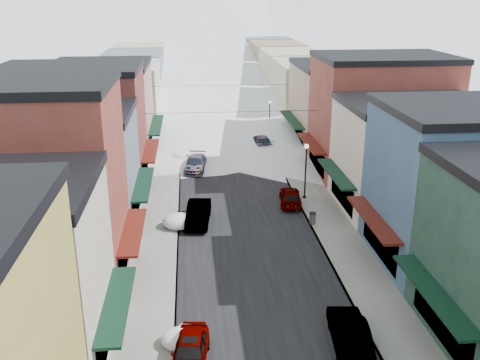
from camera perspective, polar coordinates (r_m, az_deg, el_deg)
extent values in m
cube|color=black|center=(71.73, -2.18, 5.81)|extent=(10.00, 160.00, 0.01)
cube|color=gray|center=(71.66, -7.49, 5.71)|extent=(3.20, 160.00, 0.15)
cube|color=gray|center=(72.37, 3.07, 5.98)|extent=(3.20, 160.00, 0.15)
cube|color=slate|center=(71.62, -6.24, 5.75)|extent=(0.10, 160.00, 0.15)
cube|color=slate|center=(72.16, 1.84, 5.96)|extent=(0.10, 160.00, 0.15)
cube|color=black|center=(26.31, -13.03, -12.73)|extent=(1.20, 6.80, 0.15)
cube|color=maroon|center=(33.50, -22.13, -1.17)|extent=(11.00, 8.00, 12.00)
cube|color=black|center=(31.99, -23.56, 9.36)|extent=(11.20, 8.20, 0.50)
cube|color=#56170E|center=(33.31, -11.38, -5.39)|extent=(1.20, 6.80, 0.15)
cube|color=slate|center=(41.69, -18.06, 0.71)|extent=(10.00, 9.00, 8.50)
cube|color=black|center=(40.54, -18.73, 6.74)|extent=(10.20, 9.20, 0.50)
cube|color=black|center=(41.15, -10.29, -0.41)|extent=(1.20, 7.65, 0.15)
cube|color=maroon|center=(50.08, -17.22, 5.07)|extent=(12.00, 9.00, 10.50)
cube|color=black|center=(49.08, -17.87, 11.29)|extent=(12.20, 9.20, 0.50)
cube|color=#56170E|center=(49.68, -9.52, 3.12)|extent=(1.20, 7.65, 0.15)
cube|color=tan|center=(59.60, -14.41, 7.05)|extent=(10.00, 11.00, 9.50)
cube|color=black|center=(58.77, -14.83, 11.81)|extent=(10.20, 11.20, 0.50)
cube|color=black|center=(59.33, -8.92, 5.84)|extent=(1.20, 9.35, 0.15)
cube|color=black|center=(28.08, 19.94, -11.26)|extent=(1.20, 7.65, 0.15)
cube|color=#345576|center=(37.03, 22.41, -0.94)|extent=(10.00, 9.00, 10.00)
cube|color=black|center=(35.67, 23.49, 6.98)|extent=(10.20, 9.20, 0.50)
cube|color=#56170E|center=(35.47, 13.97, -4.01)|extent=(1.20, 7.65, 0.15)
cube|color=beige|center=(45.15, 17.76, 2.16)|extent=(11.00, 9.00, 8.50)
cube|color=black|center=(44.09, 18.36, 7.74)|extent=(11.20, 9.20, 0.50)
cube|color=black|center=(43.47, 10.19, 0.68)|extent=(1.20, 7.65, 0.15)
cube|color=maroon|center=(53.10, 14.72, 6.37)|extent=(12.00, 9.00, 11.00)
cube|color=black|center=(52.15, 15.27, 12.53)|extent=(12.20, 9.20, 0.50)
cube|color=#56170E|center=(51.79, 7.60, 3.89)|extent=(1.20, 7.65, 0.15)
cube|color=tan|center=(62.29, 10.70, 7.62)|extent=(10.00, 11.00, 9.00)
cube|color=black|center=(61.51, 10.98, 11.94)|extent=(10.20, 11.20, 0.50)
cube|color=black|center=(61.27, 5.55, 6.42)|extent=(1.20, 9.35, 0.15)
cube|color=gray|center=(73.26, -12.25, 8.87)|extent=(9.00, 13.00, 8.00)
cube|color=gray|center=(74.57, 7.45, 9.33)|extent=(9.00, 13.00, 8.00)
cube|color=gray|center=(86.99, -11.25, 10.58)|extent=(9.00, 13.00, 8.00)
cube|color=gray|center=(88.10, 5.45, 10.97)|extent=(9.00, 13.00, 8.00)
cube|color=gray|center=(100.79, -10.51, 11.81)|extent=(9.00, 13.00, 8.00)
cube|color=gray|center=(101.75, 3.97, 12.16)|extent=(9.00, 13.00, 8.00)
cube|color=gray|center=(114.64, -9.95, 12.75)|extent=(9.00, 13.00, 8.00)
cube|color=gray|center=(115.48, 2.83, 13.06)|extent=(9.00, 13.00, 8.00)
cube|color=silver|center=(234.86, -4.68, 16.81)|extent=(360.00, 40.00, 12.00)
cylinder|color=black|center=(50.89, -0.94, 7.27)|extent=(16.40, 0.04, 0.04)
cylinder|color=black|center=(65.59, -1.99, 10.04)|extent=(16.40, 0.04, 0.04)
imported|color=#96989E|center=(26.99, -5.34, -17.75)|extent=(2.17, 4.35, 1.43)
imported|color=black|center=(41.43, -4.47, -3.57)|extent=(2.20, 5.00, 1.60)
imported|color=gray|center=(53.63, -4.76, 1.76)|extent=(2.59, 5.06, 1.40)
imported|color=black|center=(28.54, 11.59, -15.62)|extent=(2.13, 4.89, 1.56)
imported|color=#9DA0A6|center=(45.14, 5.39, -1.71)|extent=(2.23, 4.46, 1.46)
imported|color=black|center=(61.13, 2.21, 4.11)|extent=(2.69, 5.43, 1.52)
imported|color=#A7ABAF|center=(60.84, -3.18, 3.97)|extent=(1.74, 4.22, 1.43)
imported|color=silver|center=(73.70, -1.04, 6.87)|extent=(3.35, 6.28, 1.68)
cylinder|color=#57595C|center=(41.36, 7.74, -4.08)|extent=(0.49, 0.49, 0.85)
cylinder|color=black|center=(41.19, 7.77, -3.51)|extent=(0.53, 0.53, 0.06)
cylinder|color=black|center=(46.48, 6.89, -1.81)|extent=(0.33, 0.33, 0.11)
cylinder|color=black|center=(45.75, 7.00, 0.71)|extent=(0.13, 0.13, 4.44)
sphere|color=white|center=(45.04, 7.12, 3.58)|extent=(0.40, 0.40, 0.40)
cylinder|color=black|center=(67.45, 3.13, 5.08)|extent=(0.28, 0.28, 0.09)
cylinder|color=black|center=(67.02, 3.16, 6.59)|extent=(0.11, 0.11, 3.76)
sphere|color=white|center=(66.59, 3.19, 8.29)|extent=(0.34, 0.34, 0.34)
ellipsoid|color=white|center=(28.28, -6.22, -16.47)|extent=(2.13, 1.80, 0.90)
ellipsoid|color=white|center=(29.39, -5.79, -15.44)|extent=(0.91, 0.82, 0.45)
ellipsoid|color=white|center=(40.78, -6.41, -4.39)|extent=(2.66, 2.25, 1.13)
ellipsoid|color=white|center=(41.98, -6.11, -4.07)|extent=(1.14, 1.02, 0.57)
ellipsoid|color=white|center=(56.56, -6.23, 2.49)|extent=(2.55, 2.16, 1.08)
ellipsoid|color=white|center=(57.78, -6.01, 2.59)|extent=(1.09, 0.98, 0.54)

